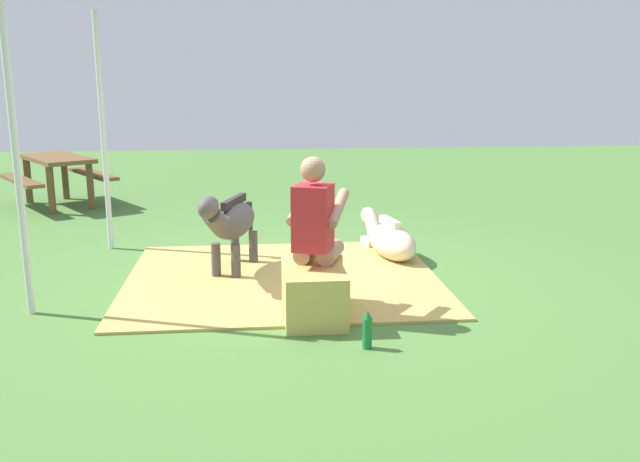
{
  "coord_description": "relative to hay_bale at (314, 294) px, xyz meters",
  "views": [
    {
      "loc": [
        -6.05,
        0.45,
        1.91
      ],
      "look_at": [
        -0.2,
        -0.14,
        0.55
      ],
      "focal_mm": 37.72,
      "sensor_mm": 36.0,
      "label": 1
    }
  ],
  "objects": [
    {
      "name": "tent_pole_right",
      "position": [
        2.49,
        2.08,
        1.08
      ],
      "size": [
        0.06,
        0.06,
        2.59
      ],
      "primitive_type": "cylinder",
      "color": "silver",
      "rests_on": "ground"
    },
    {
      "name": "pony_standing",
      "position": [
        1.36,
        0.68,
        0.31
      ],
      "size": [
        1.31,
        0.61,
        0.88
      ],
      "color": "#4C4747",
      "rests_on": "ground"
    },
    {
      "name": "hay_bale",
      "position": [
        0.0,
        0.0,
        0.0
      ],
      "size": [
        0.72,
        0.48,
        0.42
      ],
      "primitive_type": "cube",
      "color": "tan",
      "rests_on": "ground"
    },
    {
      "name": "pony_lying",
      "position": [
        1.84,
        -0.98,
        -0.02
      ],
      "size": [
        1.36,
        0.55,
        0.42
      ],
      "color": "beige",
      "rests_on": "ground"
    },
    {
      "name": "person_seated",
      "position": [
        0.15,
        -0.04,
        0.5
      ],
      "size": [
        0.72,
        0.55,
        1.3
      ],
      "color": "tan",
      "rests_on": "ground"
    },
    {
      "name": "picnic_bench",
      "position": [
        5.18,
        3.36,
        0.36
      ],
      "size": [
        1.97,
        1.91,
        0.75
      ],
      "color": "brown",
      "rests_on": "ground"
    },
    {
      "name": "tent_pole_left",
      "position": [
        0.36,
        2.31,
        1.08
      ],
      "size": [
        0.06,
        0.06,
        2.59
      ],
      "primitive_type": "cylinder",
      "color": "silver",
      "rests_on": "ground"
    },
    {
      "name": "ground_plane",
      "position": [
        0.95,
        0.01,
        -0.21
      ],
      "size": [
        24.0,
        24.0,
        0.0
      ],
      "primitive_type": "plane",
      "color": "#4C7A38"
    },
    {
      "name": "hay_patch",
      "position": [
        1.1,
        0.2,
        -0.2
      ],
      "size": [
        2.61,
        2.96,
        0.02
      ],
      "primitive_type": "cube",
      "color": "tan",
      "rests_on": "ground"
    },
    {
      "name": "soda_bottle",
      "position": [
        -0.64,
        -0.33,
        -0.07
      ],
      "size": [
        0.07,
        0.07,
        0.29
      ],
      "color": "#197233",
      "rests_on": "ground"
    }
  ]
}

